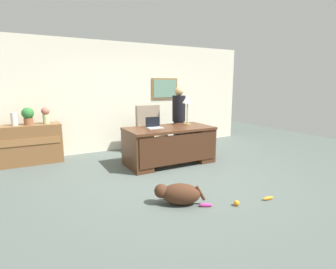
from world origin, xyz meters
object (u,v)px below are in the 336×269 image
Objects in this scene: person_standing at (179,119)px; vase_empty at (14,119)px; laptop at (154,125)px; desk_lamp at (187,101)px; potted_plant at (28,115)px; credenza at (31,144)px; dog_lying at (178,194)px; armchair at (151,133)px; dog_toy_bone at (206,205)px; dog_toy_ball at (237,203)px; dog_toy_plush at (268,198)px; desk at (170,144)px; vase_with_flowers at (46,114)px.

person_standing is 6.04× the size of vase_empty.
desk_lamp is (0.85, 0.06, 0.47)m from laptop.
laptop is 2.64m from potted_plant.
credenza is 3.65m from dog_lying.
armchair reaches higher than dog_lying.
credenza reaches higher than dog_toy_bone.
dog_toy_plush is at bearing -7.78° from dog_toy_ball.
dog_toy_ball is at bearing -105.37° from person_standing.
armchair is 0.72× the size of person_standing.
dog_toy_plush is at bearing -93.10° from desk_lamp.
potted_plant is at bearing 158.40° from desk_lamp.
armchair is 2.91m from dog_lying.
armchair is 1.79× the size of dog_lying.
vase_empty is 1.40× the size of dog_toy_plush.
dog_lying is at bearing -115.10° from desk.
desk is 1.50× the size of credenza.
credenza is at bearing -9.27° from potted_plant.
vase_with_flowers is (-2.80, 1.24, -0.27)m from desk_lamp.
dog_toy_ball is 0.55m from dog_toy_plush.
armchair is at bearing 163.13° from person_standing.
armchair is 6.05× the size of dog_toy_bone.
desk is 2.81× the size of dog_lying.
laptop is 1.20× the size of vase_empty.
dog_toy_bone is (1.72, -3.44, -1.01)m from vase_with_flowers.
desk is at bearing -28.46° from potted_plant.
potted_plant is at bearing 180.00° from vase_with_flowers.
potted_plant reaches higher than laptop.
desk is 2.75× the size of desk_lamp.
dog_lying is 3.37× the size of dog_toy_bone.
desk is 1.11m from person_standing.
dog_lying is at bearing -120.58° from person_standing.
potted_plant is (-0.01, 0.00, 0.62)m from credenza.
dog_lying is at bearing -61.04° from potted_plant.
potted_plant reaches higher than dog_toy_plush.
dog_toy_bone is at bearing -116.03° from desk_lamp.
credenza is 4.39m from dog_toy_ball.
vase_empty is at bearing 180.00° from potted_plant.
desk_lamp is 2.49× the size of vase_empty.
potted_plant is (0.25, 0.00, 0.06)m from vase_empty.
armchair is at bearing -9.21° from potted_plant.
dog_lying is 1.81× the size of potted_plant.
vase_empty is 4.25m from dog_toy_bone.
person_standing is 3.34m from potted_plant.
vase_with_flowers reaches higher than armchair.
person_standing is at bearing 66.54° from dog_toy_bone.
vase_with_flowers is at bearing 156.08° from desk_lamp.
armchair reaches higher than vase_empty.
potted_plant is at bearing 118.96° from dog_lying.
laptop is (-0.99, -0.67, 0.01)m from person_standing.
desk is 1.13× the size of person_standing.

